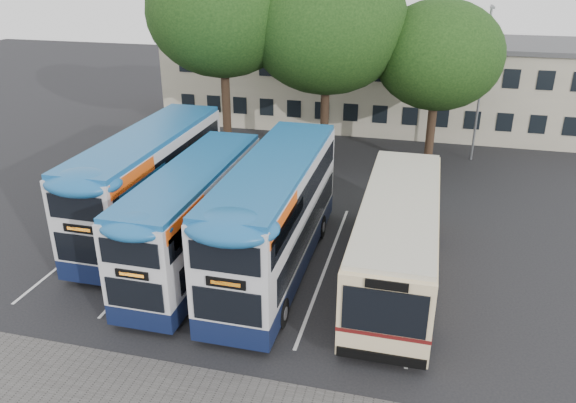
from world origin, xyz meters
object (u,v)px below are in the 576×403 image
at_px(tree_left, 222,12).
at_px(bus_dd_right, 276,212).
at_px(bus_single, 398,233).
at_px(tree_mid, 327,25).
at_px(bus_dd_left, 151,178).
at_px(lamp_post, 482,77).
at_px(bus_dd_mid, 195,213).
at_px(tree_right, 439,55).

relative_size(tree_left, bus_dd_right, 1.12).
bearing_deg(bus_single, tree_mid, 112.88).
relative_size(bus_dd_left, bus_single, 0.97).
relative_size(bus_dd_left, bus_dd_right, 0.99).
bearing_deg(bus_single, lamp_post, 76.86).
bearing_deg(tree_mid, bus_dd_left, -117.64).
bearing_deg(tree_left, bus_dd_mid, -75.74).
distance_m(lamp_post, tree_mid, 9.61).
bearing_deg(lamp_post, bus_dd_mid, -125.29).
relative_size(tree_mid, bus_dd_right, 1.08).
bearing_deg(tree_left, bus_dd_left, -90.34).
xyz_separation_m(tree_left, bus_dd_left, (-0.06, -9.72, -6.19)).
height_order(lamp_post, tree_mid, tree_mid).
xyz_separation_m(bus_dd_mid, bus_dd_right, (3.18, 0.39, 0.24)).
distance_m(tree_left, bus_dd_left, 11.53).
bearing_deg(tree_right, bus_dd_mid, -121.57).
distance_m(tree_right, bus_dd_mid, 17.24).
bearing_deg(bus_dd_left, tree_mid, 62.36).
xyz_separation_m(tree_left, bus_single, (10.94, -11.22, -6.79)).
distance_m(lamp_post, bus_single, 15.78).
xyz_separation_m(tree_mid, tree_right, (6.17, 0.79, -1.53)).
bearing_deg(tree_mid, bus_single, -67.12).
xyz_separation_m(tree_right, bus_dd_right, (-5.58, -13.86, -3.97)).
bearing_deg(bus_dd_right, tree_right, 68.07).
height_order(tree_right, bus_dd_mid, tree_right).
distance_m(bus_dd_left, bus_dd_mid, 4.03).
bearing_deg(bus_dd_right, lamp_post, 62.42).
distance_m(bus_dd_mid, bus_single, 7.91).
distance_m(bus_dd_right, bus_single, 4.75).
xyz_separation_m(bus_dd_left, bus_dd_mid, (3.16, -2.49, -0.21)).
bearing_deg(lamp_post, tree_right, -145.32).
bearing_deg(tree_right, bus_dd_left, -135.39).
relative_size(tree_right, bus_dd_left, 0.88).
height_order(bus_dd_left, bus_dd_right, bus_dd_right).
bearing_deg(bus_dd_mid, bus_dd_left, 141.76).
height_order(tree_mid, bus_single, tree_mid).
relative_size(tree_mid, bus_dd_left, 1.09).
relative_size(lamp_post, tree_left, 0.74).
distance_m(tree_left, tree_right, 12.23).
bearing_deg(bus_dd_left, tree_right, 44.61).
height_order(tree_right, bus_single, tree_right).
bearing_deg(lamp_post, bus_dd_right, -117.58).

